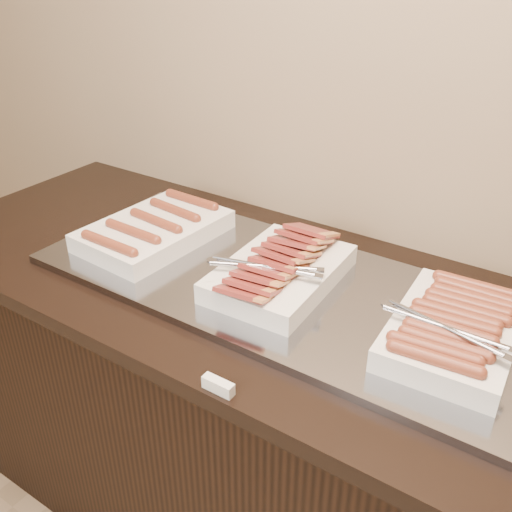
{
  "coord_description": "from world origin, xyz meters",
  "views": [
    {
      "loc": [
        0.6,
        1.15,
        1.64
      ],
      "look_at": [
        -0.06,
        2.13,
        0.97
      ],
      "focal_mm": 40.0,
      "sensor_mm": 36.0,
      "label": 1
    }
  ],
  "objects_px": {
    "warming_tray": "(278,285)",
    "dish_right": "(454,329)",
    "counter": "(274,424)",
    "dish_left": "(154,230)",
    "dish_center": "(279,270)"
  },
  "relations": [
    {
      "from": "dish_left",
      "to": "dish_center",
      "type": "distance_m",
      "value": 0.4
    },
    {
      "from": "warming_tray",
      "to": "dish_right",
      "type": "relative_size",
      "value": 3.33
    },
    {
      "from": "dish_left",
      "to": "dish_center",
      "type": "height_order",
      "value": "dish_center"
    },
    {
      "from": "counter",
      "to": "warming_tray",
      "type": "relative_size",
      "value": 1.72
    },
    {
      "from": "counter",
      "to": "dish_left",
      "type": "bearing_deg",
      "value": 180.0
    },
    {
      "from": "warming_tray",
      "to": "dish_right",
      "type": "height_order",
      "value": "dish_right"
    },
    {
      "from": "dish_center",
      "to": "dish_right",
      "type": "xyz_separation_m",
      "value": [
        0.41,
        0.0,
        -0.0
      ]
    },
    {
      "from": "counter",
      "to": "dish_right",
      "type": "height_order",
      "value": "dish_right"
    },
    {
      "from": "counter",
      "to": "dish_center",
      "type": "distance_m",
      "value": 0.5
    },
    {
      "from": "dish_left",
      "to": "dish_right",
      "type": "bearing_deg",
      "value": 3.15
    },
    {
      "from": "counter",
      "to": "dish_right",
      "type": "xyz_separation_m",
      "value": [
        0.42,
        -0.0,
        0.5
      ]
    },
    {
      "from": "counter",
      "to": "dish_left",
      "type": "relative_size",
      "value": 5.25
    },
    {
      "from": "counter",
      "to": "dish_center",
      "type": "relative_size",
      "value": 5.41
    },
    {
      "from": "counter",
      "to": "dish_right",
      "type": "relative_size",
      "value": 5.71
    },
    {
      "from": "dish_left",
      "to": "warming_tray",
      "type": "bearing_deg",
      "value": 3.42
    }
  ]
}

